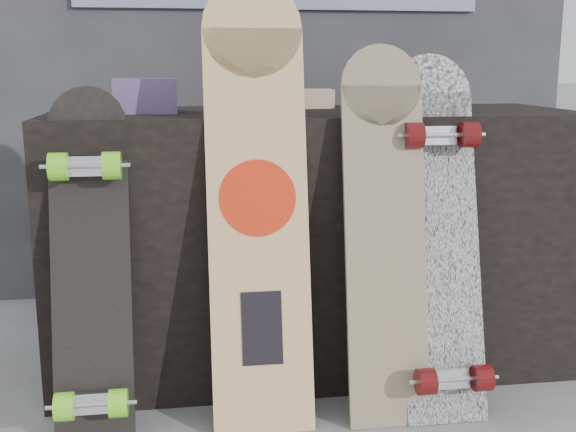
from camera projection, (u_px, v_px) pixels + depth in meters
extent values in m
plane|color=slate|center=(348.00, 432.00, 1.88)|extent=(60.00, 60.00, 0.00)
cube|color=black|center=(314.00, 238.00, 2.28)|extent=(1.60, 0.60, 0.80)
cube|color=#323136|center=(277.00, 24.00, 2.96)|extent=(2.40, 0.20, 2.20)
cube|color=navy|center=(146.00, 96.00, 2.09)|extent=(0.18, 0.12, 0.10)
cube|color=navy|center=(431.00, 91.00, 2.18)|extent=(0.14, 0.14, 0.12)
cube|color=#D1B78C|center=(298.00, 99.00, 2.34)|extent=(0.22, 0.10, 0.06)
cube|color=beige|center=(258.00, 230.00, 1.88)|extent=(0.26, 0.25, 1.03)
cylinder|color=beige|center=(252.00, 29.00, 1.89)|extent=(0.26, 0.07, 0.26)
cylinder|color=red|center=(258.00, 198.00, 1.87)|extent=(0.20, 0.05, 0.20)
cube|color=black|center=(262.00, 328.00, 1.87)|extent=(0.11, 0.04, 0.19)
cube|color=beige|center=(386.00, 256.00, 1.90)|extent=(0.22, 0.19, 0.89)
cylinder|color=beige|center=(381.00, 85.00, 1.90)|extent=(0.22, 0.06, 0.22)
cube|color=white|center=(439.00, 256.00, 1.95)|extent=(0.22, 0.25, 0.86)
cylinder|color=white|center=(431.00, 94.00, 1.98)|extent=(0.22, 0.07, 0.22)
cube|color=silver|center=(451.00, 378.00, 1.89)|extent=(0.09, 0.04, 0.06)
cylinder|color=#530B0D|center=(426.00, 382.00, 1.86)|extent=(0.04, 0.07, 0.07)
cylinder|color=#530B0D|center=(482.00, 378.00, 1.89)|extent=(0.05, 0.07, 0.07)
cube|color=silver|center=(439.00, 136.00, 1.93)|extent=(0.09, 0.04, 0.06)
cylinder|color=#530B0D|center=(414.00, 136.00, 1.90)|extent=(0.04, 0.07, 0.07)
cylinder|color=#530B0D|center=(469.00, 135.00, 1.92)|extent=(0.05, 0.07, 0.07)
cube|color=black|center=(92.00, 284.00, 1.83)|extent=(0.20, 0.22, 0.79)
cylinder|color=black|center=(87.00, 125.00, 1.85)|extent=(0.20, 0.06, 0.20)
cube|color=silver|center=(93.00, 403.00, 1.78)|extent=(0.09, 0.04, 0.06)
cylinder|color=#74EF21|center=(64.00, 407.00, 1.75)|extent=(0.04, 0.07, 0.07)
cylinder|color=#74EF21|center=(118.00, 403.00, 1.77)|extent=(0.04, 0.07, 0.07)
cube|color=silver|center=(86.00, 167.00, 1.80)|extent=(0.09, 0.04, 0.06)
cylinder|color=#74EF21|center=(58.00, 167.00, 1.77)|extent=(0.04, 0.07, 0.07)
cylinder|color=#74EF21|center=(112.00, 166.00, 1.79)|extent=(0.04, 0.07, 0.07)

